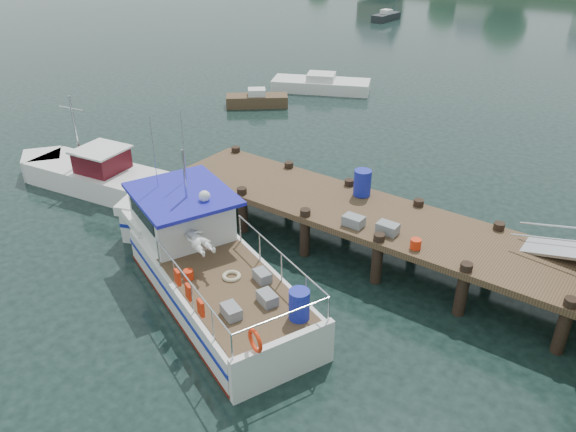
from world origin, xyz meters
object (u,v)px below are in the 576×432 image
Objects in this scene: lobster_boat at (200,257)px; moored_rowboat at (257,100)px; dock at (569,245)px; moored_a at (321,84)px; work_boat at (90,173)px; moored_e at (386,16)px.

lobster_boat is 2.83× the size of moored_rowboat.
moored_a is at bearing 139.36° from dock.
moored_e is at bearing 93.01° from work_boat.
dock reaches higher than moored_a.
moored_rowboat is at bearing 87.45° from work_boat.
moored_e is (-24.57, 38.16, -1.87)m from dock.
moored_e is at bearing 93.75° from moored_rowboat.
lobster_boat is at bearing -23.22° from work_boat.
dock is 45.42m from moored_e.
work_boat is 16.27m from moored_a.
lobster_boat reaches higher than moored_e.
moored_a is (1.23, 4.53, 0.03)m from moored_rowboat.
dock is 20.23m from moored_rowboat.
lobster_boat is at bearing -71.53° from moored_a.
work_boat is at bearing -172.65° from dock.
lobster_boat is at bearing -66.49° from moored_rowboat.
dock is 1.79× the size of lobster_boat.
moored_rowboat is 0.55× the size of moored_a.
dock reaches higher than moored_rowboat.
moored_a is 25.34m from moored_e.
work_boat reaches higher than moored_rowboat.
dock is at bearing -0.93° from work_boat.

